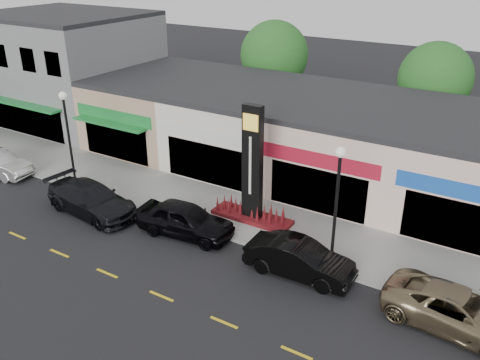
# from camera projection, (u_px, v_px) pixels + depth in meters

# --- Properties ---
(ground) EXTENTS (120.00, 120.00, 0.00)m
(ground) POSITION_uv_depth(u_px,v_px,m) (153.00, 242.00, 24.13)
(ground) COLOR black
(ground) RESTS_ON ground
(sidewalk) EXTENTS (52.00, 4.30, 0.15)m
(sidewalk) POSITION_uv_depth(u_px,v_px,m) (205.00, 205.00, 27.47)
(sidewalk) COLOR gray
(sidewalk) RESTS_ON ground
(curb) EXTENTS (52.00, 0.20, 0.15)m
(curb) POSITION_uv_depth(u_px,v_px,m) (180.00, 222.00, 25.73)
(curb) COLOR gray
(curb) RESTS_ON ground
(building_grey_2story) EXTENTS (12.00, 10.95, 8.30)m
(building_grey_2story) POSITION_uv_depth(u_px,v_px,m) (68.00, 68.00, 39.83)
(building_grey_2story) COLOR slate
(building_grey_2story) RESTS_ON ground
(shop_beige) EXTENTS (7.00, 10.85, 4.80)m
(shop_beige) POSITION_uv_depth(u_px,v_px,m) (164.00, 107.00, 36.04)
(shop_beige) COLOR tan
(shop_beige) RESTS_ON ground
(shop_cream) EXTENTS (7.00, 10.01, 4.80)m
(shop_cream) POSITION_uv_depth(u_px,v_px,m) (249.00, 124.00, 32.73)
(shop_cream) COLOR white
(shop_cream) RESTS_ON ground
(shop_pink_w) EXTENTS (7.00, 10.01, 4.80)m
(shop_pink_w) POSITION_uv_depth(u_px,v_px,m) (353.00, 144.00, 29.40)
(shop_pink_w) COLOR beige
(shop_pink_w) RESTS_ON ground
(tree_rear_west) EXTENTS (5.20, 5.20, 7.83)m
(tree_rear_west) POSITION_uv_depth(u_px,v_px,m) (274.00, 55.00, 38.95)
(tree_rear_west) COLOR #382619
(tree_rear_west) RESTS_ON ground
(tree_rear_mid) EXTENTS (4.80, 4.80, 7.29)m
(tree_rear_mid) POSITION_uv_depth(u_px,v_px,m) (435.00, 79.00, 33.39)
(tree_rear_mid) COLOR #382619
(tree_rear_mid) RESTS_ON ground
(lamp_west_near) EXTENTS (0.44, 0.44, 5.47)m
(lamp_west_near) POSITION_uv_depth(u_px,v_px,m) (68.00, 129.00, 28.41)
(lamp_west_near) COLOR black
(lamp_west_near) RESTS_ON sidewalk
(lamp_east_near) EXTENTS (0.44, 0.44, 5.47)m
(lamp_east_near) POSITION_uv_depth(u_px,v_px,m) (337.00, 196.00, 20.82)
(lamp_east_near) COLOR black
(lamp_east_near) RESTS_ON sidewalk
(pylon_sign) EXTENTS (4.20, 1.30, 6.00)m
(pylon_sign) POSITION_uv_depth(u_px,v_px,m) (252.00, 181.00, 25.01)
(pylon_sign) COLOR #5C100F
(pylon_sign) RESTS_ON sidewalk
(car_dark_sedan) EXTENTS (2.77, 5.73, 1.61)m
(car_dark_sedan) POSITION_uv_depth(u_px,v_px,m) (92.00, 199.00, 26.43)
(car_dark_sedan) COLOR black
(car_dark_sedan) RESTS_ON ground
(car_black_sedan) EXTENTS (2.45, 5.04, 1.66)m
(car_black_sedan) POSITION_uv_depth(u_px,v_px,m) (185.00, 219.00, 24.43)
(car_black_sedan) COLOR black
(car_black_sedan) RESTS_ON ground
(car_black_conv) EXTENTS (1.78, 4.75, 1.55)m
(car_black_conv) POSITION_uv_depth(u_px,v_px,m) (299.00, 259.00, 21.42)
(car_black_conv) COLOR black
(car_black_conv) RESTS_ON ground
(car_gold_suv) EXTENTS (3.01, 5.63, 1.50)m
(car_gold_suv) POSITION_uv_depth(u_px,v_px,m) (459.00, 311.00, 18.42)
(car_gold_suv) COLOR #817052
(car_gold_suv) RESTS_ON ground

